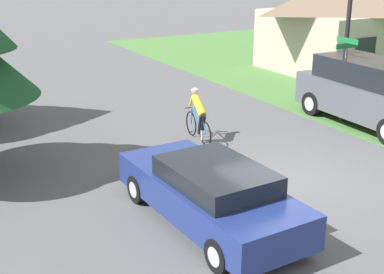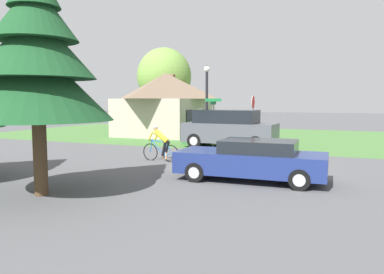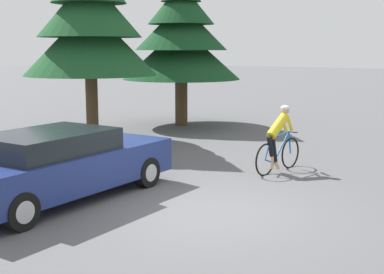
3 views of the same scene
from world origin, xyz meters
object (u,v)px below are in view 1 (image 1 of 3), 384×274
(cottage_house, at_px, (353,17))
(street_name_sign, at_px, (345,64))
(parked_suv_right, at_px, (371,92))
(sedan_left_lane, at_px, (210,193))
(street_lamp, at_px, (347,32))
(cyclist, at_px, (198,116))

(cottage_house, height_order, street_name_sign, cottage_house)
(parked_suv_right, bearing_deg, sedan_left_lane, 113.76)
(street_name_sign, bearing_deg, street_lamp, 46.85)
(cottage_house, height_order, street_lamp, cottage_house)
(cyclist, bearing_deg, cottage_house, -57.65)
(sedan_left_lane, xyz_separation_m, parked_suv_right, (7.74, 3.15, 0.37))
(cottage_house, relative_size, street_name_sign, 2.97)
(sedan_left_lane, bearing_deg, street_name_sign, -63.88)
(cottage_house, xyz_separation_m, sedan_left_lane, (-13.58, -9.86, -1.71))
(sedan_left_lane, distance_m, street_lamp, 9.24)
(cyclist, distance_m, street_lamp, 5.88)
(cottage_house, bearing_deg, street_lamp, -138.05)
(cyclist, xyz_separation_m, parked_suv_right, (5.44, -1.29, 0.31))
(cottage_house, relative_size, street_lamp, 1.76)
(cottage_house, distance_m, street_name_sign, 8.66)
(cottage_house, distance_m, street_lamp, 7.90)
(sedan_left_lane, bearing_deg, parked_suv_right, -69.84)
(street_name_sign, bearing_deg, cyclist, 173.96)
(sedan_left_lane, distance_m, street_name_sign, 8.37)
(cottage_house, relative_size, sedan_left_lane, 1.68)
(cyclist, height_order, street_lamp, street_lamp)
(street_lamp, relative_size, street_name_sign, 1.69)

